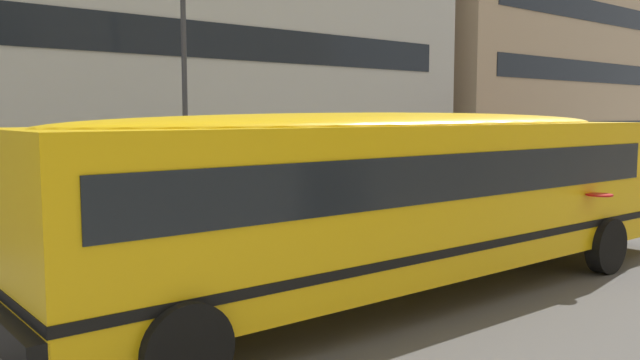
{
  "coord_description": "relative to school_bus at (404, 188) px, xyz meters",
  "views": [
    {
      "loc": [
        -5.82,
        -8.69,
        2.86
      ],
      "look_at": [
        0.83,
        -0.88,
        1.84
      ],
      "focal_mm": 37.1,
      "sensor_mm": 36.0,
      "label": 1
    }
  ],
  "objects": [
    {
      "name": "lane_centreline",
      "position": [
        -1.8,
        1.77,
        -1.71
      ],
      "size": [
        110.0,
        0.16,
        0.01
      ],
      "primitive_type": "cube",
      "color": "silver",
      "rests_on": "ground_plane"
    },
    {
      "name": "parked_car_red_mid_block",
      "position": [
        15.64,
        6.77,
        -0.87
      ],
      "size": [
        3.98,
        2.03,
        1.64
      ],
      "rotation": [
        0.0,
        0.0,
        0.05
      ],
      "color": "maroon",
      "rests_on": "ground_plane"
    },
    {
      "name": "school_bus",
      "position": [
        0.0,
        0.0,
        0.0
      ],
      "size": [
        12.97,
        3.26,
        2.89
      ],
      "rotation": [
        0.0,
        0.0,
        -0.03
      ],
      "color": "yellow",
      "rests_on": "ground_plane"
    },
    {
      "name": "street_lamp",
      "position": [
        1.05,
        8.76,
        2.6
      ],
      "size": [
        0.44,
        0.44,
        6.8
      ],
      "color": "#38383D",
      "rests_on": "ground_plane"
    },
    {
      "name": "ground_plane",
      "position": [
        -1.8,
        1.77,
        -1.72
      ],
      "size": [
        400.0,
        400.0,
        0.0
      ],
      "primitive_type": "plane",
      "color": "#54514F"
    },
    {
      "name": "sidewalk_far",
      "position": [
        -1.8,
        9.46,
        -1.71
      ],
      "size": [
        120.0,
        3.0,
        0.01
      ],
      "primitive_type": "cube",
      "color": "gray",
      "rests_on": "ground_plane"
    },
    {
      "name": "apartment_block_far_right",
      "position": [
        25.86,
        16.06,
        4.93
      ],
      "size": [
        18.3,
        10.27,
        13.3
      ],
      "color": "tan",
      "rests_on": "ground_plane"
    }
  ]
}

